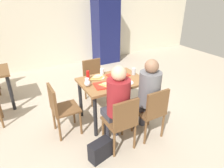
{
  "coord_description": "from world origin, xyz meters",
  "views": [
    {
      "loc": [
        -1.47,
        -2.65,
        2.14
      ],
      "look_at": [
        0.0,
        0.0,
        0.67
      ],
      "focal_mm": 31.75,
      "sensor_mm": 36.0,
      "label": 1
    }
  ],
  "objects_px": {
    "chair_near_left": "(122,120)",
    "condiment_bottle": "(88,75)",
    "chair_left_end": "(60,107)",
    "soda_can": "(134,71)",
    "handbag": "(100,150)",
    "paper_plate_center": "(98,77)",
    "plastic_cup_c": "(87,81)",
    "foil_bundle": "(87,83)",
    "tray_red_far": "(118,75)",
    "person_in_red": "(117,100)",
    "plastic_cup_b": "(124,84)",
    "person_in_brown_jacket": "(148,92)",
    "main_table": "(112,86)",
    "chair_near_right": "(152,110)",
    "pizza_slice_a": "(106,84)",
    "tray_red_near": "(106,85)",
    "paper_plate_near_edge": "(127,82)",
    "pizza_slice_c": "(97,77)",
    "chair_far_side": "(94,77)",
    "pizza_slice_b": "(118,75)",
    "drink_fridge": "(106,31)",
    "plastic_cup_a": "(102,71)"
  },
  "relations": [
    {
      "from": "chair_near_left",
      "to": "condiment_bottle",
      "type": "relative_size",
      "value": 5.35
    },
    {
      "from": "chair_left_end",
      "to": "soda_can",
      "type": "height_order",
      "value": "soda_can"
    },
    {
      "from": "chair_near_left",
      "to": "handbag",
      "type": "bearing_deg",
      "value": -177.32
    },
    {
      "from": "handbag",
      "to": "paper_plate_center",
      "type": "bearing_deg",
      "value": 65.18
    },
    {
      "from": "plastic_cup_c",
      "to": "foil_bundle",
      "type": "height_order",
      "value": "same"
    },
    {
      "from": "tray_red_far",
      "to": "person_in_red",
      "type": "bearing_deg",
      "value": -121.54
    },
    {
      "from": "plastic_cup_b",
      "to": "chair_left_end",
      "type": "bearing_deg",
      "value": 161.14
    },
    {
      "from": "plastic_cup_c",
      "to": "person_in_brown_jacket",
      "type": "bearing_deg",
      "value": -44.51
    },
    {
      "from": "main_table",
      "to": "chair_near_left",
      "type": "relative_size",
      "value": 1.24
    },
    {
      "from": "chair_near_right",
      "to": "plastic_cup_c",
      "type": "bearing_deg",
      "value": 130.13
    },
    {
      "from": "tray_red_far",
      "to": "pizza_slice_a",
      "type": "bearing_deg",
      "value": -146.08
    },
    {
      "from": "plastic_cup_c",
      "to": "soda_can",
      "type": "height_order",
      "value": "soda_can"
    },
    {
      "from": "person_in_red",
      "to": "tray_red_far",
      "type": "height_order",
      "value": "person_in_red"
    },
    {
      "from": "condiment_bottle",
      "to": "plastic_cup_b",
      "type": "bearing_deg",
      "value": -54.94
    },
    {
      "from": "tray_red_near",
      "to": "condiment_bottle",
      "type": "xyz_separation_m",
      "value": [
        -0.16,
        0.34,
        0.07
      ]
    },
    {
      "from": "chair_near_right",
      "to": "paper_plate_center",
      "type": "xyz_separation_m",
      "value": [
        -0.42,
        0.97,
        0.25
      ]
    },
    {
      "from": "chair_near_right",
      "to": "soda_can",
      "type": "height_order",
      "value": "soda_can"
    },
    {
      "from": "person_in_red",
      "to": "paper_plate_near_edge",
      "type": "relative_size",
      "value": 5.76
    },
    {
      "from": "pizza_slice_c",
      "to": "chair_far_side",
      "type": "bearing_deg",
      "value": 71.64
    },
    {
      "from": "pizza_slice_c",
      "to": "condiment_bottle",
      "type": "relative_size",
      "value": 1.54
    },
    {
      "from": "chair_left_end",
      "to": "plastic_cup_c",
      "type": "xyz_separation_m",
      "value": [
        0.49,
        0.06,
        0.3
      ]
    },
    {
      "from": "person_in_brown_jacket",
      "to": "pizza_slice_b",
      "type": "bearing_deg",
      "value": 98.15
    },
    {
      "from": "pizza_slice_c",
      "to": "foil_bundle",
      "type": "relative_size",
      "value": 2.46
    },
    {
      "from": "person_in_brown_jacket",
      "to": "tray_red_near",
      "type": "relative_size",
      "value": 3.52
    },
    {
      "from": "chair_near_right",
      "to": "handbag",
      "type": "xyz_separation_m",
      "value": [
        -0.88,
        -0.02,
        -0.36
      ]
    },
    {
      "from": "chair_left_end",
      "to": "handbag",
      "type": "relative_size",
      "value": 2.68
    },
    {
      "from": "plastic_cup_b",
      "to": "drink_fridge",
      "type": "relative_size",
      "value": 0.05
    },
    {
      "from": "tray_red_near",
      "to": "pizza_slice_a",
      "type": "relative_size",
      "value": 1.54
    },
    {
      "from": "plastic_cup_b",
      "to": "pizza_slice_b",
      "type": "bearing_deg",
      "value": 71.68
    },
    {
      "from": "pizza_slice_a",
      "to": "plastic_cup_b",
      "type": "relative_size",
      "value": 2.33
    },
    {
      "from": "paper_plate_near_edge",
      "to": "pizza_slice_c",
      "type": "xyz_separation_m",
      "value": [
        -0.35,
        0.4,
        0.01
      ]
    },
    {
      "from": "chair_near_right",
      "to": "plastic_cup_b",
      "type": "bearing_deg",
      "value": 118.47
    },
    {
      "from": "drink_fridge",
      "to": "person_in_brown_jacket",
      "type": "bearing_deg",
      "value": -107.5
    },
    {
      "from": "pizza_slice_c",
      "to": "foil_bundle",
      "type": "height_order",
      "value": "foil_bundle"
    },
    {
      "from": "chair_left_end",
      "to": "person_in_brown_jacket",
      "type": "xyz_separation_m",
      "value": [
        1.18,
        -0.62,
        0.25
      ]
    },
    {
      "from": "paper_plate_center",
      "to": "plastic_cup_c",
      "type": "xyz_separation_m",
      "value": [
        -0.27,
        -0.15,
        0.05
      ]
    },
    {
      "from": "pizza_slice_b",
      "to": "plastic_cup_b",
      "type": "height_order",
      "value": "plastic_cup_b"
    },
    {
      "from": "person_in_brown_jacket",
      "to": "pizza_slice_c",
      "type": "distance_m",
      "value": 0.93
    },
    {
      "from": "person_in_red",
      "to": "plastic_cup_a",
      "type": "bearing_deg",
      "value": 75.79
    },
    {
      "from": "chair_near_right",
      "to": "foil_bundle",
      "type": "height_order",
      "value": "chair_near_right"
    },
    {
      "from": "chair_far_side",
      "to": "tray_red_far",
      "type": "bearing_deg",
      "value": -74.01
    },
    {
      "from": "paper_plate_near_edge",
      "to": "plastic_cup_b",
      "type": "relative_size",
      "value": 2.2
    },
    {
      "from": "main_table",
      "to": "chair_far_side",
      "type": "xyz_separation_m",
      "value": [
        0.0,
        0.76,
        -0.14
      ]
    },
    {
      "from": "chair_near_right",
      "to": "plastic_cup_b",
      "type": "xyz_separation_m",
      "value": [
        -0.24,
        0.44,
        0.3
      ]
    },
    {
      "from": "plastic_cup_b",
      "to": "soda_can",
      "type": "bearing_deg",
      "value": 38.72
    },
    {
      "from": "tray_red_far",
      "to": "pizza_slice_c",
      "type": "distance_m",
      "value": 0.38
    },
    {
      "from": "person_in_brown_jacket",
      "to": "condiment_bottle",
      "type": "xyz_separation_m",
      "value": [
        -0.61,
        0.83,
        0.08
      ]
    },
    {
      "from": "paper_plate_near_edge",
      "to": "pizza_slice_b",
      "type": "height_order",
      "value": "pizza_slice_b"
    },
    {
      "from": "paper_plate_center",
      "to": "pizza_slice_a",
      "type": "distance_m",
      "value": 0.34
    },
    {
      "from": "handbag",
      "to": "chair_left_end",
      "type": "bearing_deg",
      "value": 111.02
    }
  ]
}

